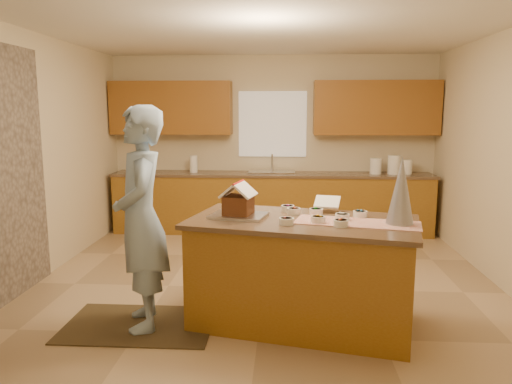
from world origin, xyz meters
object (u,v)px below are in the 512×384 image
at_px(island_base, 302,274).
at_px(gingerbread_house, 238,202).
at_px(tinsel_tree, 401,191).
at_px(boy, 141,218).

xyz_separation_m(island_base, gingerbread_house, (-0.56, 0.07, 0.62)).
relative_size(tinsel_tree, gingerbread_house, 1.65).
bearing_deg(gingerbread_house, tinsel_tree, -8.34).
bearing_deg(boy, gingerbread_house, 87.14).
height_order(island_base, boy, boy).
distance_m(island_base, boy, 1.47).
relative_size(island_base, boy, 0.97).
xyz_separation_m(tinsel_tree, boy, (-2.16, -0.01, -0.26)).
xyz_separation_m(boy, gingerbread_house, (0.81, 0.21, 0.11)).
xyz_separation_m(tinsel_tree, gingerbread_house, (-1.35, 0.20, -0.15)).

